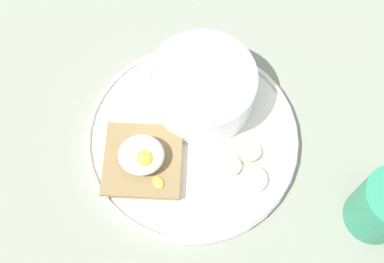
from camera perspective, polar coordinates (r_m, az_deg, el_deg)
ground_plane at (r=70.91cm, az=0.00°, el=-1.26°), size 120.00×120.00×2.00cm
plate at (r=69.24cm, az=0.00°, el=-0.71°), size 27.61×27.61×1.60cm
oatmeal_bowl at (r=68.69cm, az=1.11°, el=4.69°), size 13.84×13.84×6.27cm
toast_slice at (r=67.34cm, az=-5.27°, el=-3.14°), size 9.94×9.94×1.43cm
poached_egg at (r=65.25cm, az=-5.37°, el=-2.57°), size 6.09×6.59×3.45cm
banana_slice_front at (r=67.19cm, az=4.03°, el=-3.68°), size 2.96×2.84×1.46cm
banana_slice_left at (r=68.12cm, az=6.13°, el=-2.15°), size 4.10×4.12×1.37cm
banana_slice_back at (r=66.95cm, az=6.53°, el=-5.12°), size 4.73×4.76×1.33cm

